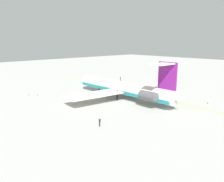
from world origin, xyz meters
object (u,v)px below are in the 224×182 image
object	(u,v)px
ground_crew_near_tail	(100,121)
safety_cone_tail	(37,95)
safety_cone_wingtip	(208,103)
ground_crew_near_nose	(120,78)
main_jetliner	(125,88)
safety_cone_nose	(29,94)

from	to	relation	value
ground_crew_near_tail	safety_cone_tail	distance (m)	32.28
safety_cone_tail	safety_cone_wingtip	bearing A→B (deg)	-143.76
ground_crew_near_nose	safety_cone_tail	xyz separation A→B (m)	(-1.04, 36.67, -0.86)
main_jetliner	safety_cone_wingtip	distance (m)	22.45
ground_crew_near_nose	safety_cone_wingtip	size ratio (longest dim) A/B	3.27
safety_cone_nose	safety_cone_wingtip	size ratio (longest dim) A/B	1.00
main_jetliner	safety_cone_nose	bearing A→B (deg)	39.54
ground_crew_near_tail	safety_cone_nose	xyz separation A→B (m)	(34.55, -0.89, -0.87)
main_jetliner	safety_cone_nose	distance (m)	29.49
ground_crew_near_nose	safety_cone_nose	world-z (taller)	ground_crew_near_nose
ground_crew_near_tail	ground_crew_near_nose	bearing A→B (deg)	132.15
main_jetliner	ground_crew_near_nose	distance (m)	29.47
safety_cone_nose	safety_cone_wingtip	distance (m)	51.56
safety_cone_nose	safety_cone_tail	world-z (taller)	same
safety_cone_wingtip	ground_crew_near_nose	bearing A→B (deg)	-11.13
ground_crew_near_tail	safety_cone_tail	world-z (taller)	ground_crew_near_tail
main_jetliner	safety_cone_tail	distance (m)	26.59
ground_crew_near_nose	ground_crew_near_tail	distance (m)	51.40
ground_crew_near_tail	safety_cone_nose	size ratio (longest dim) A/B	3.29
ground_crew_near_nose	safety_cone_wingtip	bearing A→B (deg)	93.18
safety_cone_nose	main_jetliner	bearing A→B (deg)	-141.28
main_jetliner	ground_crew_near_tail	size ratio (longest dim) A/B	21.70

